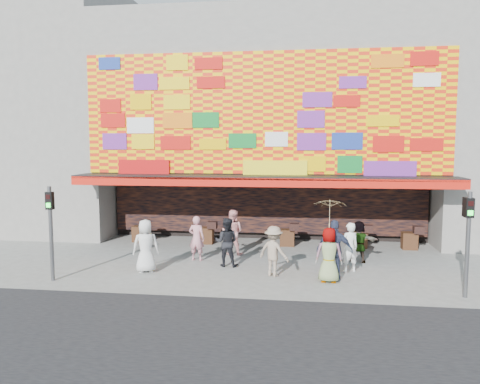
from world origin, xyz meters
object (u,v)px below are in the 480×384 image
at_px(ped_f, 359,242).
at_px(ped_g, 329,255).
at_px(signal_left, 51,223).
at_px(ped_d, 274,251).
at_px(ped_e, 335,250).
at_px(ped_c, 227,242).
at_px(ped_i, 232,232).
at_px(signal_right, 468,232).
at_px(ped_a, 146,246).
at_px(ped_b, 197,238).
at_px(parasol, 330,214).
at_px(ped_h, 350,247).

xyz_separation_m(ped_f, ped_g, (-1.21, -2.64, 0.09)).
bearing_deg(signal_left, ped_g, 6.47).
bearing_deg(ped_d, ped_e, -156.95).
bearing_deg(ped_c, ped_i, -85.13).
height_order(signal_right, ped_e, signal_right).
distance_m(signal_left, ped_g, 8.77).
distance_m(signal_right, ped_a, 9.93).
distance_m(ped_a, ped_d, 4.30).
distance_m(signal_right, ped_c, 7.70).
height_order(signal_right, ped_c, signal_right).
bearing_deg(signal_left, ped_f, 20.15).
height_order(ped_b, ped_g, ped_g).
height_order(ped_d, parasol, parasol).
height_order(ped_e, ped_g, ped_e).
relative_size(ped_d, parasol, 0.89).
bearing_deg(ped_f, ped_e, 64.84).
xyz_separation_m(signal_right, parasol, (-3.74, 0.98, 0.30)).
bearing_deg(ped_e, ped_i, -33.14).
distance_m(ped_a, ped_h, 6.87).
relative_size(ped_a, ped_b, 1.07).
xyz_separation_m(ped_f, ped_h, (-0.46, -1.33, 0.07)).
height_order(ped_a, ped_e, ped_e).
distance_m(ped_b, ped_e, 5.24).
bearing_deg(signal_right, ped_a, 172.18).
bearing_deg(ped_g, ped_a, -1.56).
bearing_deg(ped_b, ped_g, 163.74).
distance_m(ped_e, ped_h, 1.19).
relative_size(signal_right, ped_f, 1.95).
xyz_separation_m(ped_b, ped_i, (1.17, 1.11, 0.05)).
height_order(ped_a, parasol, parasol).
distance_m(ped_h, ped_i, 4.71).
bearing_deg(ped_c, ped_h, -179.55).
relative_size(ped_i, parasol, 0.95).
distance_m(ped_a, parasol, 6.19).
bearing_deg(ped_a, ped_d, 161.77).
distance_m(ped_c, ped_e, 3.87).
bearing_deg(ped_i, parasol, 144.50).
bearing_deg(ped_b, ped_d, 158.37).
height_order(ped_e, ped_h, ped_e).
bearing_deg(parasol, ped_a, 176.57).
xyz_separation_m(ped_a, ped_h, (6.80, 0.94, -0.06)).
distance_m(ped_e, ped_f, 2.59).
bearing_deg(parasol, signal_right, -14.71).
bearing_deg(signal_right, parasol, 165.29).
height_order(signal_left, ped_b, signal_left).
bearing_deg(ped_i, ped_e, 148.43).
relative_size(signal_left, ped_g, 1.73).
relative_size(ped_b, ped_i, 0.95).
xyz_separation_m(ped_a, ped_c, (2.57, 1.13, -0.04)).
distance_m(ped_i, parasol, 4.97).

